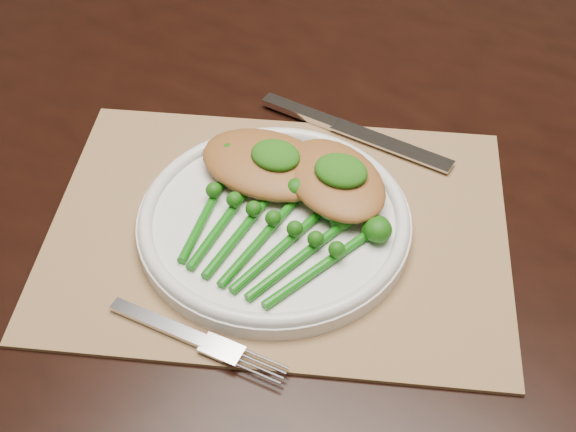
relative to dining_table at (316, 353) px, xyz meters
The scene contains 10 objects.
dining_table is the anchor object (origin of this frame).
placemat 0.39m from the dining_table, 84.37° to the right, with size 0.43×0.32×0.00m, color olive.
dinner_plate 0.41m from the dining_table, 85.70° to the right, with size 0.26×0.26×0.02m.
knife 0.38m from the dining_table, 98.50° to the left, with size 0.22×0.03×0.01m.
fork 0.47m from the dining_table, 84.29° to the right, with size 0.17×0.02×0.01m.
chicken_fillet_left 0.41m from the dining_table, 108.99° to the right, with size 0.13×0.09×0.03m, color #99602C.
chicken_fillet_right 0.42m from the dining_table, 57.70° to the right, with size 0.12×0.08×0.02m, color #99602C.
pesto_dollop_left 0.43m from the dining_table, 102.19° to the right, with size 0.05×0.04×0.02m, color #13480A.
pesto_dollop_right 0.43m from the dining_table, 54.49° to the right, with size 0.05×0.04×0.02m, color #13480A.
broccolini_bundle 0.43m from the dining_table, 84.80° to the right, with size 0.16×0.18×0.04m.
Camera 1 is at (0.19, -0.67, 1.31)m, focal length 50.00 mm.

